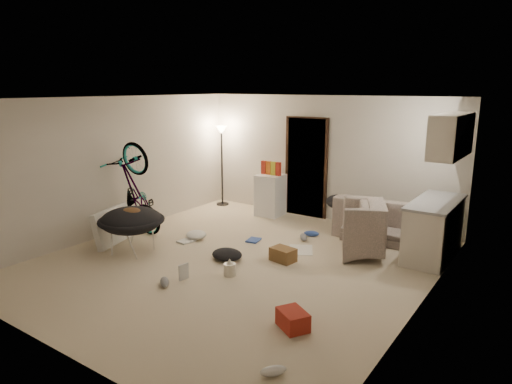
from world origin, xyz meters
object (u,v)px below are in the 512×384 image
Objects in this scene: armchair at (384,237)px; kitchen_counter at (434,230)px; floor_lamp at (222,148)px; drink_case_b at (293,320)px; tv_box at (113,226)px; saucer_chair at (132,226)px; drink_case_a at (283,255)px; sofa at (389,224)px; juicer at (230,268)px; mini_fridge at (270,195)px; bicycle at (137,210)px.

kitchen_counter is at bearing -81.00° from armchair.
floor_lamp is 4.42m from armchair.
tv_box is at bearing -158.98° from drink_case_b.
kitchen_counter is at bearing -7.66° from floor_lamp.
drink_case_a is (2.23, 1.08, -0.34)m from saucer_chair.
drink_case_a is at bearing 1.27° from tv_box.
kitchen_counter is 2.44m from drink_case_a.
juicer is (-1.34, -2.91, -0.17)m from sofa.
armchair is 1.06× the size of tv_box.
drink_case_b is (-0.71, -3.22, -0.34)m from kitchen_counter.
drink_case_b is (3.38, -0.60, -0.34)m from saucer_chair.
floor_lamp reaches higher than mini_fridge.
bicycle is at bearing 72.80° from tv_box.
saucer_chair is (0.64, -0.67, -0.01)m from bicycle.
saucer_chair is at bearing -137.70° from bicycle.
armchair is at bearing -14.53° from floor_lamp.
juicer is (1.88, 0.16, -0.34)m from saucer_chair.
bicycle is 2.03× the size of mini_fridge.
tv_box is (-3.86, -2.95, 0.04)m from sofa.
drink_case_b is at bearing -27.14° from juicer.
kitchen_counter reaches higher than juicer.
armchair is 1.14× the size of mini_fridge.
bicycle reaches higher than sofa.
tv_box is at bearing 92.64° from armchair.
kitchen_counter is 4.14× the size of drink_case_b.
floor_lamp reaches higher than tv_box.
armchair is at bearing 99.65° from sofa.
mini_fridge is at bearing -6.04° from sofa.
armchair is 4.57m from tv_box.
kitchen_counter is at bearing 48.07° from juicer.
drink_case_b is (2.74, -3.77, -0.33)m from mini_fridge.
kitchen_counter reaches higher than armchair.
tv_box is 3.03m from drink_case_a.
armchair reaches higher than drink_case_b.
armchair is 3.87× the size of juicer.
juicer is at bearing -131.93° from kitchen_counter.
sofa is 2.23m from drink_case_a.
floor_lamp reaches higher than juicer.
bicycle reaches higher than kitchen_counter.
juicer is at bearing -102.66° from bicycle.
floor_lamp reaches higher than saucer_chair.
drink_case_a is at bearing -55.14° from mini_fridge.
drink_case_a is (-1.20, -1.11, -0.22)m from armchair.
juicer is at bearing 61.45° from sofa.
bicycle is at bearing -119.49° from mini_fridge.
bicycle is at bearing 86.11° from armchair.
saucer_chair is at bearing -27.82° from tv_box.
mini_fridge is 3.40× the size of juicer.
floor_lamp is at bearing 74.62° from tv_box.
armchair reaches higher than sofa.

